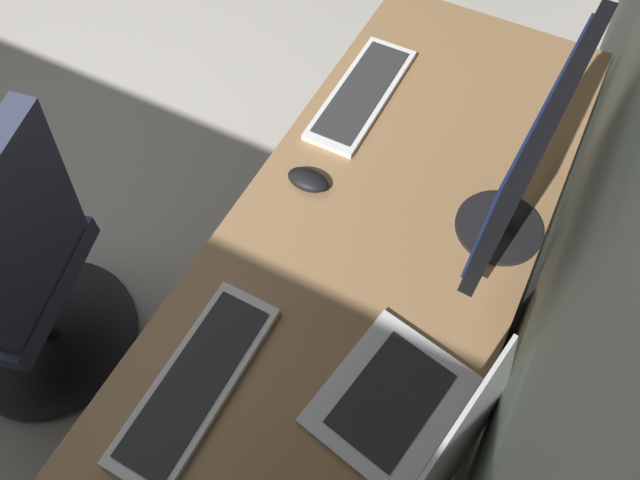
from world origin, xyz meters
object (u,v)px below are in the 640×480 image
at_px(office_chair, 17,282).
at_px(monitor_primary, 531,158).
at_px(keyboard_spare, 196,382).
at_px(keyboard_main, 362,93).
at_px(laptop_left, 419,411).
at_px(drawer_pedestal, 368,324).
at_px(mouse_main, 307,180).

bearing_deg(office_chair, monitor_primary, 117.36).
bearing_deg(keyboard_spare, office_chair, -95.05).
height_order(monitor_primary, keyboard_spare, monitor_primary).
relative_size(keyboard_main, keyboard_spare, 1.00).
height_order(laptop_left, keyboard_main, laptop_left).
relative_size(drawer_pedestal, keyboard_spare, 1.65).
xyz_separation_m(laptop_left, keyboard_main, (-0.73, -0.46, -0.04)).
relative_size(monitor_primary, keyboard_spare, 1.23).
height_order(laptop_left, keyboard_spare, laptop_left).
bearing_deg(monitor_primary, keyboard_spare, -33.20).
height_order(drawer_pedestal, keyboard_main, keyboard_main).
relative_size(laptop_left, keyboard_spare, 0.81).
relative_size(mouse_main, office_chair, 0.11).
bearing_deg(office_chair, keyboard_main, 141.68).
relative_size(monitor_primary, keyboard_main, 1.23).
bearing_deg(keyboard_main, keyboard_spare, 3.24).
bearing_deg(monitor_primary, office_chair, -62.64).
xyz_separation_m(monitor_primary, office_chair, (0.57, -1.09, -0.53)).
distance_m(keyboard_spare, mouse_main, 0.54).
bearing_deg(mouse_main, monitor_primary, 101.54).
bearing_deg(drawer_pedestal, monitor_primary, 132.56).
relative_size(drawer_pedestal, monitor_primary, 1.34).
distance_m(keyboard_main, office_chair, 1.06).
bearing_deg(keyboard_main, office_chair, -38.32).
distance_m(laptop_left, office_chair, 1.14).
xyz_separation_m(laptop_left, mouse_main, (-0.40, -0.45, -0.04)).
bearing_deg(laptop_left, drawer_pedestal, -145.26).
height_order(mouse_main, office_chair, office_chair).
relative_size(monitor_primary, mouse_main, 4.97).
bearing_deg(laptop_left, keyboard_spare, -71.72).
bearing_deg(office_chair, drawer_pedestal, 112.93).
distance_m(drawer_pedestal, mouse_main, 0.48).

